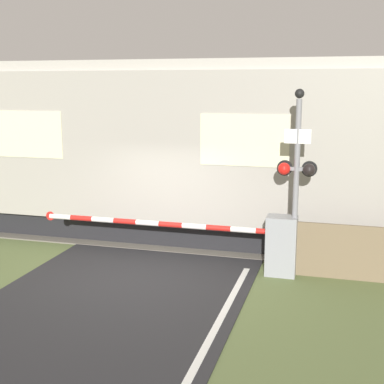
% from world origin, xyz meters
% --- Properties ---
extents(ground_plane, '(80.00, 80.00, 0.00)m').
position_xyz_m(ground_plane, '(0.00, 0.00, 0.00)').
color(ground_plane, '#5B6B3D').
extents(track_bed, '(36.00, 3.20, 0.13)m').
position_xyz_m(track_bed, '(0.00, 3.23, 0.02)').
color(track_bed, '#666056').
rests_on(track_bed, ground_plane).
extents(train, '(19.21, 2.87, 4.32)m').
position_xyz_m(train, '(-3.54, 3.23, 2.20)').
color(train, black).
rests_on(train, ground_plane).
extents(crossing_barrier, '(5.55, 0.44, 1.21)m').
position_xyz_m(crossing_barrier, '(2.27, 0.89, 0.65)').
color(crossing_barrier, gray).
rests_on(crossing_barrier, ground_plane).
extents(signal_post, '(0.77, 0.26, 3.69)m').
position_xyz_m(signal_post, '(2.94, 0.89, 2.09)').
color(signal_post, gray).
rests_on(signal_post, ground_plane).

